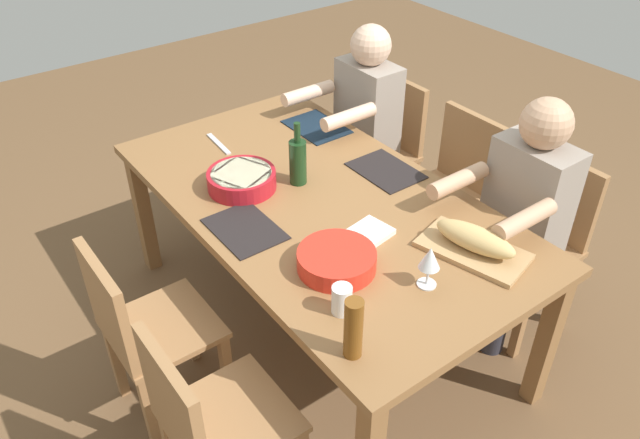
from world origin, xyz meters
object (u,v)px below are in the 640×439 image
chair_near_left (537,235)px  serving_bowl_greens (337,259)px  chair_near_center (453,185)px  chair_near_right (385,144)px  chair_far_left (208,422)px  serving_bowl_pasta (242,179)px  dining_table (320,212)px  chair_far_center (141,328)px  wine_bottle (298,161)px  beer_bottle (353,329)px  cutting_board (473,250)px  diner_near_left (520,210)px  napkin_stack (371,232)px  diner_near_right (361,119)px  bread_loaf (475,239)px  wine_glass (430,259)px  cup_far_left (342,300)px

chair_near_left → serving_bowl_greens: chair_near_left is taller
chair_near_center → chair_near_right: (0.53, 0.00, 0.00)m
chair_far_left → serving_bowl_pasta: size_ratio=2.85×
chair_near_left → serving_bowl_pasta: size_ratio=2.85×
dining_table → chair_far_center: 0.87m
wine_bottle → serving_bowl_greens: bearing=158.4°
beer_bottle → cutting_board: bearing=-79.9°
chair_near_left → diner_near_left: size_ratio=0.71×
chair_near_right → wine_bottle: 1.00m
napkin_stack → diner_near_right: bearing=-37.8°
chair_near_center → diner_near_right: size_ratio=0.71×
chair_near_right → cutting_board: chair_near_right is taller
chair_far_center → diner_near_left: bearing=-109.2°
napkin_stack → diner_near_left: bearing=-107.6°
chair_far_center → chair_far_left: 0.53m
chair_far_left → bread_loaf: (-0.11, -1.10, 0.32)m
wine_glass → napkin_stack: (0.34, -0.03, -0.10)m
chair_near_center → cutting_board: chair_near_center is taller
serving_bowl_pasta → bread_loaf: size_ratio=0.93×
diner_near_right → chair_near_right: bearing=-90.0°
chair_near_left → beer_bottle: beer_bottle is taller
serving_bowl_greens → serving_bowl_pasta: bearing=-0.1°
bread_loaf → chair_near_center: bearing=-43.6°
cutting_board → diner_near_left: bearing=-75.9°
diner_near_left → serving_bowl_pasta: size_ratio=4.02×
serving_bowl_pasta → bread_loaf: bearing=-152.6°
chair_far_left → beer_bottle: 0.60m
chair_far_left → serving_bowl_pasta: bearing=-38.3°
serving_bowl_pasta → serving_bowl_greens: serving_bowl_pasta is taller
chair_far_left → napkin_stack: size_ratio=6.07×
chair_near_center → chair_far_center: size_ratio=1.00×
chair_far_left → serving_bowl_greens: 0.71m
dining_table → chair_far_center: bearing=90.0°
chair_near_right → chair_far_left: bearing=121.9°
chair_near_right → bread_loaf: same height
chair_near_center → wine_bottle: bearing=79.3°
serving_bowl_greens → napkin_stack: serving_bowl_greens is taller
diner_near_right → beer_bottle: 1.70m
cup_far_left → chair_far_left: bearing=83.2°
chair_near_left → bread_loaf: size_ratio=2.66×
chair_far_left → serving_bowl_pasta: (0.80, -0.63, 0.30)m
serving_bowl_greens → bread_loaf: bread_loaf is taller
chair_near_left → diner_near_left: bearing=90.0°
bread_loaf → beer_bottle: 0.69m
chair_near_left → cup_far_left: chair_near_left is taller
serving_bowl_pasta → chair_far_left: bearing=141.7°
cup_far_left → napkin_stack: size_ratio=0.77×
wine_bottle → dining_table: bearing=-180.0°
serving_bowl_pasta → napkin_stack: 0.63m
chair_far_left → napkin_stack: (0.21, -0.86, 0.27)m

